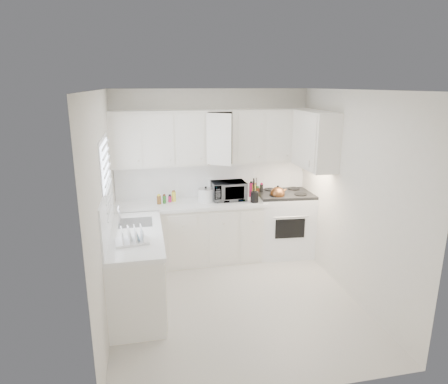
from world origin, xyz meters
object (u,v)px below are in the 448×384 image
object	(u,v)px
tea_kettle	(278,193)
microwave	(229,189)
utensil_crock	(255,190)
rice_cooker	(206,194)
dish_rack	(131,234)
stove	(284,214)

from	to	relation	value
tea_kettle	microwave	world-z (taller)	microwave
microwave	utensil_crock	bearing A→B (deg)	-32.08
rice_cooker	dish_rack	distance (m)	1.77
rice_cooker	microwave	bearing A→B (deg)	-12.46
tea_kettle	microwave	xyz separation A→B (m)	(-0.73, 0.17, 0.06)
utensil_crock	rice_cooker	bearing A→B (deg)	165.19
microwave	stove	bearing A→B (deg)	-2.33
stove	utensil_crock	size ratio (longest dim) A/B	3.37
microwave	dish_rack	bearing A→B (deg)	-136.49
stove	rice_cooker	world-z (taller)	stove
microwave	utensil_crock	xyz separation A→B (m)	(0.35, -0.21, 0.02)
tea_kettle	rice_cooker	bearing A→B (deg)	167.38
stove	tea_kettle	size ratio (longest dim) A/B	4.78
microwave	rice_cooker	size ratio (longest dim) A/B	2.18
utensil_crock	dish_rack	size ratio (longest dim) A/B	1.08
stove	tea_kettle	bearing A→B (deg)	-133.68
stove	microwave	world-z (taller)	stove
tea_kettle	dish_rack	distance (m)	2.49
stove	rice_cooker	distance (m)	1.33
stove	dish_rack	bearing A→B (deg)	-144.07
utensil_crock	dish_rack	bearing A→B (deg)	-145.57
stove	dish_rack	world-z (taller)	stove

